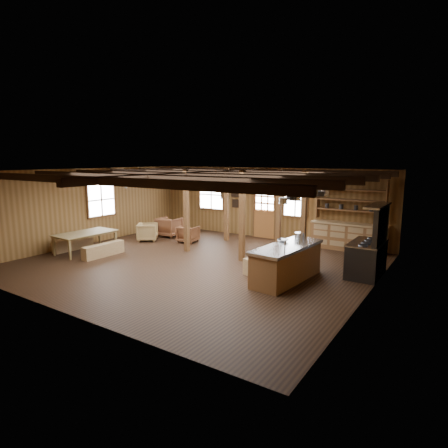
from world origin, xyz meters
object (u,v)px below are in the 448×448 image
at_px(commercial_range, 369,253).
at_px(armchair_a, 169,227).
at_px(dining_table, 87,243).
at_px(armchair_c, 148,232).
at_px(armchair_b, 188,234).
at_px(kitchen_island, 287,263).

distance_m(commercial_range, armchair_a, 8.08).
relative_size(dining_table, armchair_c, 2.64).
height_order(dining_table, armchair_c, dining_table).
xyz_separation_m(armchair_b, armchair_c, (-1.49, -0.65, 0.02)).
xyz_separation_m(armchair_a, armchair_c, (-0.16, -1.08, -0.05)).
relative_size(commercial_range, armchair_b, 2.81).
distance_m(kitchen_island, armchair_a, 6.83).
bearing_deg(armchair_a, dining_table, 75.84).
distance_m(dining_table, armchair_b, 3.67).
relative_size(kitchen_island, commercial_range, 1.30).
distance_m(armchair_a, armchair_b, 1.40).
distance_m(armchair_a, armchair_c, 1.09).
xyz_separation_m(kitchen_island, dining_table, (-6.86, -1.02, -0.13)).
xyz_separation_m(commercial_range, dining_table, (-8.55, -2.60, -0.29)).
height_order(kitchen_island, commercial_range, commercial_range).
bearing_deg(dining_table, armchair_c, -6.35).
bearing_deg(armchair_b, commercial_range, 167.69).
distance_m(commercial_range, armchair_c, 8.18).
distance_m(commercial_range, armchair_b, 6.72).
relative_size(dining_table, armchair_a, 2.27).
distance_m(kitchen_island, commercial_range, 2.32).
xyz_separation_m(kitchen_island, commercial_range, (1.68, 1.58, 0.16)).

